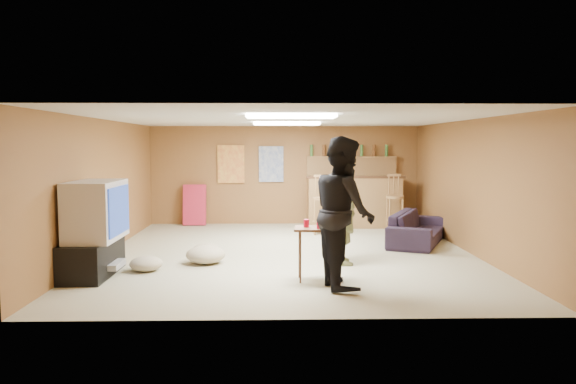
{
  "coord_description": "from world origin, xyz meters",
  "views": [
    {
      "loc": [
        -0.22,
        -9.12,
        1.79
      ],
      "look_at": [
        0.0,
        0.2,
        1.0
      ],
      "focal_mm": 35.0,
      "sensor_mm": 36.0,
      "label": 1
    }
  ],
  "objects_px": {
    "sofa": "(417,228)",
    "tray_table": "(315,254)",
    "bar_counter": "(354,202)",
    "person_black": "(344,212)",
    "person_olive": "(344,205)",
    "tv_body": "(96,210)"
  },
  "relations": [
    {
      "from": "person_black",
      "to": "bar_counter",
      "type": "bearing_deg",
      "value": -18.02
    },
    {
      "from": "person_olive",
      "to": "person_black",
      "type": "bearing_deg",
      "value": 165.28
    },
    {
      "from": "bar_counter",
      "to": "person_black",
      "type": "height_order",
      "value": "person_black"
    },
    {
      "from": "tv_body",
      "to": "tray_table",
      "type": "relative_size",
      "value": 1.56
    },
    {
      "from": "tv_body",
      "to": "tray_table",
      "type": "xyz_separation_m",
      "value": [
        2.96,
        -0.34,
        -0.55
      ]
    },
    {
      "from": "bar_counter",
      "to": "person_black",
      "type": "relative_size",
      "value": 1.05
    },
    {
      "from": "tv_body",
      "to": "person_black",
      "type": "distance_m",
      "value": 3.36
    },
    {
      "from": "bar_counter",
      "to": "sofa",
      "type": "relative_size",
      "value": 1.03
    },
    {
      "from": "sofa",
      "to": "tray_table",
      "type": "relative_size",
      "value": 2.75
    },
    {
      "from": "person_olive",
      "to": "person_black",
      "type": "xyz_separation_m",
      "value": [
        -0.17,
        -1.37,
        0.06
      ]
    },
    {
      "from": "tv_body",
      "to": "tray_table",
      "type": "bearing_deg",
      "value": -6.52
    },
    {
      "from": "bar_counter",
      "to": "person_black",
      "type": "bearing_deg",
      "value": -99.53
    },
    {
      "from": "bar_counter",
      "to": "person_black",
      "type": "xyz_separation_m",
      "value": [
        -0.86,
        -5.11,
        0.4
      ]
    },
    {
      "from": "tv_body",
      "to": "person_olive",
      "type": "height_order",
      "value": "person_olive"
    },
    {
      "from": "tv_body",
      "to": "person_olive",
      "type": "relative_size",
      "value": 0.62
    },
    {
      "from": "bar_counter",
      "to": "person_olive",
      "type": "height_order",
      "value": "person_olive"
    },
    {
      "from": "sofa",
      "to": "tray_table",
      "type": "distance_m",
      "value": 3.43
    },
    {
      "from": "sofa",
      "to": "tray_table",
      "type": "bearing_deg",
      "value": 167.07
    },
    {
      "from": "person_olive",
      "to": "sofa",
      "type": "distance_m",
      "value": 2.38
    },
    {
      "from": "person_black",
      "to": "tray_table",
      "type": "height_order",
      "value": "person_black"
    },
    {
      "from": "person_black",
      "to": "sofa",
      "type": "height_order",
      "value": "person_black"
    },
    {
      "from": "person_olive",
      "to": "person_black",
      "type": "height_order",
      "value": "person_black"
    }
  ]
}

